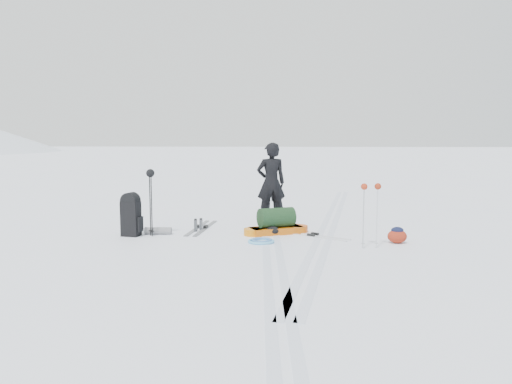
% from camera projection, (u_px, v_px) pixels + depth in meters
% --- Properties ---
extents(ground, '(200.00, 200.00, 0.00)m').
position_uv_depth(ground, '(271.00, 237.00, 10.65)').
color(ground, white).
rests_on(ground, ground).
extents(ski_tracks, '(3.38, 17.97, 0.01)m').
position_uv_depth(ski_tracks, '(299.00, 230.00, 11.47)').
color(ski_tracks, silver).
rests_on(ski_tracks, ground).
extents(skier, '(0.84, 0.67, 2.00)m').
position_uv_depth(skier, '(271.00, 183.00, 12.42)').
color(skier, black).
rests_on(skier, ground).
extents(pulk_sled, '(1.55, 1.03, 0.58)m').
position_uv_depth(pulk_sled, '(276.00, 224.00, 11.05)').
color(pulk_sled, '#C3590B').
rests_on(pulk_sled, ground).
extents(expedition_rucksack, '(1.04, 0.49, 0.95)m').
position_uv_depth(expedition_rucksack, '(134.00, 216.00, 10.78)').
color(expedition_rucksack, black).
rests_on(expedition_rucksack, ground).
extents(ski_poles_black, '(0.18, 0.18, 1.46)m').
position_uv_depth(ski_poles_black, '(150.00, 181.00, 10.68)').
color(ski_poles_black, black).
rests_on(ski_poles_black, ground).
extents(ski_poles_silver, '(0.39, 0.19, 1.26)m').
position_uv_depth(ski_poles_silver, '(371.00, 194.00, 9.52)').
color(ski_poles_silver, '#A9ADB0').
rests_on(ski_poles_silver, ground).
extents(touring_skis_grey, '(0.43, 2.03, 0.07)m').
position_uv_depth(touring_skis_grey, '(202.00, 228.00, 11.71)').
color(touring_skis_grey, gray).
rests_on(touring_skis_grey, ground).
extents(touring_skis_white, '(1.57, 1.13, 0.06)m').
position_uv_depth(touring_skis_white, '(313.00, 235.00, 10.79)').
color(touring_skis_white, silver).
rests_on(touring_skis_white, ground).
extents(rope_coil, '(0.67, 0.67, 0.07)m').
position_uv_depth(rope_coil, '(261.00, 241.00, 10.15)').
color(rope_coil, '#5FBAE7').
rests_on(rope_coil, ground).
extents(small_daypack, '(0.48, 0.45, 0.33)m').
position_uv_depth(small_daypack, '(397.00, 235.00, 10.06)').
color(small_daypack, maroon).
rests_on(small_daypack, ground).
extents(thermos_pair, '(0.18, 0.30, 0.29)m').
position_uv_depth(thermos_pair, '(198.00, 225.00, 11.40)').
color(thermos_pair, '#505357').
rests_on(thermos_pair, ground).
extents(stuff_sack, '(0.33, 0.25, 0.20)m').
position_uv_depth(stuff_sack, '(272.00, 231.00, 10.89)').
color(stuff_sack, black).
rests_on(stuff_sack, ground).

